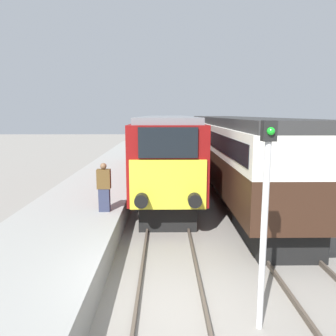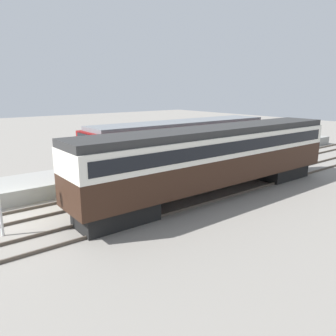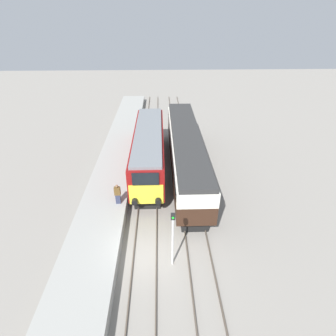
# 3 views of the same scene
# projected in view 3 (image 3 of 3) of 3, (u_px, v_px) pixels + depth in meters

# --- Properties ---
(ground_plane) EXTENTS (120.00, 120.00, 0.00)m
(ground_plane) POSITION_uv_depth(u_px,v_px,m) (145.00, 255.00, 16.53)
(ground_plane) COLOR gray
(platform_left) EXTENTS (3.50, 50.00, 0.84)m
(platform_left) POSITION_uv_depth(u_px,v_px,m) (111.00, 180.00, 23.07)
(platform_left) COLOR gray
(platform_left) RESTS_ON ground_plane
(rails_near_track) EXTENTS (1.51, 60.00, 0.14)m
(rails_near_track) POSITION_uv_depth(u_px,v_px,m) (148.00, 204.00, 20.77)
(rails_near_track) COLOR #4C4238
(rails_near_track) RESTS_ON ground_plane
(rails_far_track) EXTENTS (1.50, 60.00, 0.14)m
(rails_far_track) POSITION_uv_depth(u_px,v_px,m) (190.00, 203.00, 20.86)
(rails_far_track) COLOR #4C4238
(rails_far_track) RESTS_ON ground_plane
(locomotive) EXTENTS (2.70, 13.56, 3.95)m
(locomotive) POSITION_uv_depth(u_px,v_px,m) (149.00, 149.00, 24.37)
(locomotive) COLOR black
(locomotive) RESTS_ON ground_plane
(passenger_carriage) EXTENTS (2.75, 17.16, 3.91)m
(passenger_carriage) POSITION_uv_depth(u_px,v_px,m) (186.00, 149.00, 24.02)
(passenger_carriage) COLOR black
(passenger_carriage) RESTS_ON ground_plane
(person_on_platform) EXTENTS (0.44, 0.26, 1.64)m
(person_on_platform) POSITION_uv_depth(u_px,v_px,m) (118.00, 194.00, 19.26)
(person_on_platform) COLOR #2D334C
(person_on_platform) RESTS_ON platform_left
(signal_post) EXTENTS (0.24, 0.28, 3.96)m
(signal_post) POSITION_uv_depth(u_px,v_px,m) (173.00, 236.00, 14.76)
(signal_post) COLOR silver
(signal_post) RESTS_ON ground_plane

